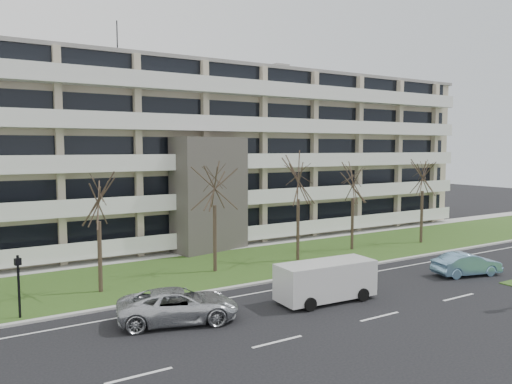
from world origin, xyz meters
TOP-DOWN VIEW (x-y plane):
  - ground at (0.00, 0.00)m, footprint 160.00×160.00m
  - grass_verge at (0.00, 13.00)m, footprint 90.00×10.00m
  - curb at (0.00, 8.00)m, footprint 90.00×0.35m
  - sidewalk at (0.00, 18.50)m, footprint 90.00×2.00m
  - lane_edge_line at (0.00, 6.50)m, footprint 90.00×0.12m
  - apartment_building at (-0.01, 25.32)m, footprint 60.50×15.10m
  - silver_pickup at (-8.59, 4.47)m, footprint 6.18×4.17m
  - blue_sedan at (10.53, 2.76)m, footprint 4.69×2.61m
  - white_van at (-0.55, 3.34)m, footprint 5.55×2.49m
  - pedestrian_signal at (-14.91, 8.85)m, footprint 0.33×0.29m
  - tree_2 at (-10.48, 11.23)m, footprint 3.64×3.64m
  - tree_3 at (-2.83, 12.02)m, footprint 3.96×3.96m
  - tree_4 at (3.79, 11.83)m, footprint 4.01×4.01m
  - tree_5 at (9.80, 12.66)m, footprint 3.72×3.72m
  - tree_6 at (16.85, 11.71)m, footprint 4.02×4.02m

SIDE VIEW (x-z plane):
  - ground at x=0.00m, z-range 0.00..0.00m
  - lane_edge_line at x=0.00m, z-range 0.00..0.01m
  - grass_verge at x=0.00m, z-range 0.00..0.06m
  - sidewalk at x=0.00m, z-range 0.00..0.08m
  - curb at x=0.00m, z-range 0.00..0.12m
  - blue_sedan at x=10.53m, z-range 0.00..1.46m
  - silver_pickup at x=-8.59m, z-range 0.00..1.57m
  - white_van at x=-0.55m, z-range 0.21..2.32m
  - pedestrian_signal at x=-14.91m, z-range 0.42..3.51m
  - tree_2 at x=-10.48m, z-range 2.02..9.29m
  - tree_5 at x=9.80m, z-range 2.06..9.51m
  - tree_3 at x=-2.83m, z-range 2.20..10.12m
  - tree_4 at x=3.79m, z-range 2.23..10.24m
  - tree_6 at x=16.85m, z-range 2.23..10.28m
  - apartment_building at x=-0.01m, z-range -1.76..16.99m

